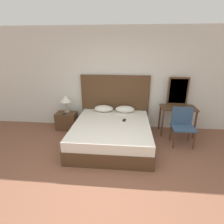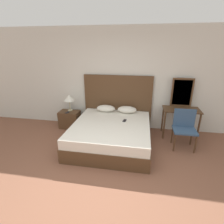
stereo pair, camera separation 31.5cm
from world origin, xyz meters
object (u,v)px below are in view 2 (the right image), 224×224
Objects in this scene: bed at (111,134)px; phone_on_bed at (125,121)px; nightstand at (70,119)px; vanity_desk at (181,114)px; phone_on_nightstand at (67,112)px; chair at (184,126)px; table_lamp at (69,98)px.

bed is 12.17× the size of phone_on_bed.
vanity_desk reaches higher than nightstand.
phone_on_nightstand is 0.18× the size of vanity_desk.
phone_on_nightstand is at bearing 156.08° from bed.
chair is at bearing -7.95° from phone_on_nightstand.
phone_on_nightstand is (-1.35, 0.60, 0.23)m from bed.
nightstand is at bearing 83.04° from phone_on_nightstand.
vanity_desk reaches higher than phone_on_nightstand.
bed is at bearing -29.98° from table_lamp.
phone_on_nightstand is (-0.01, -0.09, 0.25)m from nightstand.
vanity_desk reaches higher than phone_on_bed.
bed is 1.68m from chair.
chair is (2.98, -0.59, -0.34)m from table_lamp.
table_lamp is at bearing 178.47° from vanity_desk.
nightstand is 3.01m from vanity_desk.
nightstand is (-1.62, 0.48, -0.29)m from phone_on_bed.
nightstand is (-1.33, 0.69, -0.02)m from bed.
chair is (2.99, -0.42, 0.02)m from phone_on_nightstand.
chair is (1.65, 0.18, 0.25)m from bed.
phone_on_nightstand is at bearing 166.81° from phone_on_bed.
vanity_desk is 1.00× the size of chair.
phone_on_bed is at bearing -18.87° from table_lamp.
phone_on_bed is at bearing -16.39° from nightstand.
phone_on_bed is 0.18× the size of chair.
bed is 0.45m from phone_on_bed.
bed reaches higher than phone_on_nightstand.
phone_on_bed is 1.71m from nightstand.
vanity_desk is (2.99, -0.00, 0.36)m from nightstand.
chair is at bearing -9.75° from nightstand.
nightstand is at bearing 163.61° from phone_on_bed.
phone_on_bed reaches higher than nightstand.
bed is at bearing -27.38° from nightstand.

